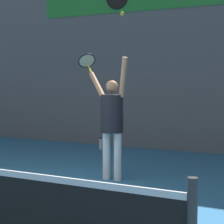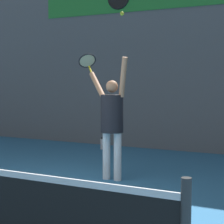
% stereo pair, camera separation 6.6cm
% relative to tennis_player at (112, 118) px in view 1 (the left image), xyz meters
% --- Properties ---
extents(ground_plane, '(18.00, 18.00, 0.00)m').
position_rel_tennis_player_xyz_m(ground_plane, '(-0.68, -1.86, -1.06)').
color(ground_plane, teal).
extents(back_wall, '(18.00, 0.10, 5.00)m').
position_rel_tennis_player_xyz_m(back_wall, '(-0.68, 3.30, 1.44)').
color(back_wall, slate).
rests_on(back_wall, ground_plane).
extents(tennis_player, '(0.97, 0.58, 2.07)m').
position_rel_tennis_player_xyz_m(tennis_player, '(0.00, 0.00, 0.00)').
color(tennis_player, white).
rests_on(tennis_player, ground_plane).
extents(tennis_racket, '(0.42, 0.41, 0.39)m').
position_rel_tennis_player_xyz_m(tennis_racket, '(-0.77, 0.50, 0.98)').
color(tennis_racket, yellow).
extents(tennis_ball, '(0.07, 0.07, 0.07)m').
position_rel_tennis_player_xyz_m(tennis_ball, '(0.25, -0.13, 1.69)').
color(tennis_ball, '#CCDB2D').
extents(water_bottle, '(0.08, 0.08, 0.30)m').
position_rel_tennis_player_xyz_m(water_bottle, '(-1.61, 2.61, -0.92)').
color(water_bottle, silver).
rests_on(water_bottle, ground_plane).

